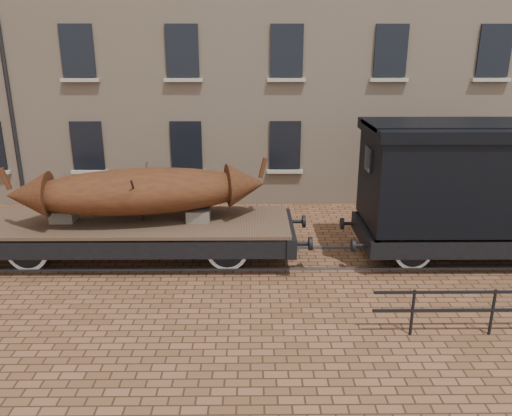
{
  "coord_description": "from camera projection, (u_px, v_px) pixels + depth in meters",
  "views": [
    {
      "loc": [
        -0.2,
        -12.55,
        5.55
      ],
      "look_at": [
        -0.07,
        0.5,
        1.3
      ],
      "focal_mm": 35.0,
      "sensor_mm": 36.0,
      "label": 1
    }
  ],
  "objects": [
    {
      "name": "ground",
      "position": [
        259.0,
        259.0,
        13.65
      ],
      "size": [
        90.0,
        90.0,
        0.0
      ],
      "primitive_type": "plane",
      "color": "brown"
    },
    {
      "name": "goods_van",
      "position": [
        487.0,
        176.0,
        12.99
      ],
      "size": [
        7.18,
        2.62,
        3.72
      ],
      "color": "black",
      "rests_on": "ground"
    },
    {
      "name": "flatcar_wagon",
      "position": [
        132.0,
        229.0,
        13.35
      ],
      "size": [
        9.46,
        2.57,
        1.43
      ],
      "color": "brown",
      "rests_on": "ground"
    },
    {
      "name": "warehouse_cream",
      "position": [
        327.0,
        10.0,
        21.01
      ],
      "size": [
        40.0,
        10.19,
        14.0
      ],
      "color": "tan",
      "rests_on": "ground"
    },
    {
      "name": "rail_track",
      "position": [
        259.0,
        258.0,
        13.64
      ],
      "size": [
        30.0,
        1.52,
        0.06
      ],
      "color": "#59595E",
      "rests_on": "ground"
    },
    {
      "name": "iron_boat",
      "position": [
        141.0,
        191.0,
        13.02
      ],
      "size": [
        6.69,
        2.8,
        1.6
      ],
      "color": "#512A11",
      "rests_on": "flatcar_wagon"
    }
  ]
}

